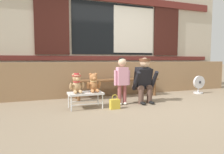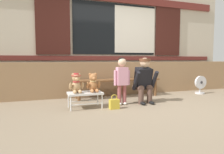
{
  "view_description": "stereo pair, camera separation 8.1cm",
  "coord_description": "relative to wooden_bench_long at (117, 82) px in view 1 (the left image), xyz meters",
  "views": [
    {
      "loc": [
        -2.11,
        -3.53,
        0.92
      ],
      "look_at": [
        -0.61,
        0.46,
        0.55
      ],
      "focal_mm": 32.9,
      "sensor_mm": 36.0,
      "label": 1
    },
    {
      "loc": [
        -2.04,
        -3.56,
        0.92
      ],
      "look_at": [
        -0.61,
        0.46,
        0.55
      ],
      "focal_mm": 32.9,
      "sensor_mm": 36.0,
      "label": 2
    }
  ],
  "objects": [
    {
      "name": "ground_plane",
      "position": [
        0.25,
        -1.06,
        -0.37
      ],
      "size": [
        60.0,
        60.0,
        0.0
      ],
      "primitive_type": "plane",
      "color": "#84725B"
    },
    {
      "name": "brick_low_wall",
      "position": [
        0.25,
        0.37,
        0.05
      ],
      "size": [
        6.88,
        0.25,
        0.85
      ],
      "primitive_type": "cube",
      "color": "#997551",
      "rests_on": "ground"
    },
    {
      "name": "shop_facade",
      "position": [
        0.26,
        0.88,
        1.36
      ],
      "size": [
        7.02,
        0.26,
        3.45
      ],
      "color": "beige",
      "rests_on": "ground"
    },
    {
      "name": "wooden_bench_long",
      "position": [
        0.0,
        0.0,
        0.0
      ],
      "size": [
        2.1,
        0.4,
        0.44
      ],
      "color": "brown",
      "rests_on": "ground"
    },
    {
      "name": "small_display_bench",
      "position": [
        -0.98,
        -0.85,
        -0.11
      ],
      "size": [
        0.64,
        0.36,
        0.3
      ],
      "color": "silver",
      "rests_on": "ground"
    },
    {
      "name": "teddy_bear_with_hat",
      "position": [
        -1.14,
        -0.85,
        0.1
      ],
      "size": [
        0.28,
        0.27,
        0.36
      ],
      "color": "tan",
      "rests_on": "small_display_bench"
    },
    {
      "name": "teddy_bear_plain",
      "position": [
        -0.82,
        -0.85,
        0.09
      ],
      "size": [
        0.28,
        0.26,
        0.36
      ],
      "color": "#A86B3D",
      "rests_on": "small_display_bench"
    },
    {
      "name": "child_standing",
      "position": [
        -0.22,
        -0.81,
        0.22
      ],
      "size": [
        0.35,
        0.18,
        0.96
      ],
      "color": "#994C4C",
      "rests_on": "ground"
    },
    {
      "name": "adult_crouching",
      "position": [
        0.28,
        -0.81,
        0.11
      ],
      "size": [
        0.5,
        0.49,
        0.95
      ],
      "color": "brown",
      "rests_on": "ground"
    },
    {
      "name": "handbag_on_ground",
      "position": [
        -0.49,
        -1.11,
        -0.28
      ],
      "size": [
        0.18,
        0.11,
        0.27
      ],
      "color": "gold",
      "rests_on": "ground"
    },
    {
      "name": "floor_fan",
      "position": [
        2.24,
        -0.31,
        -0.13
      ],
      "size": [
        0.34,
        0.24,
        0.48
      ],
      "color": "silver",
      "rests_on": "ground"
    }
  ]
}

